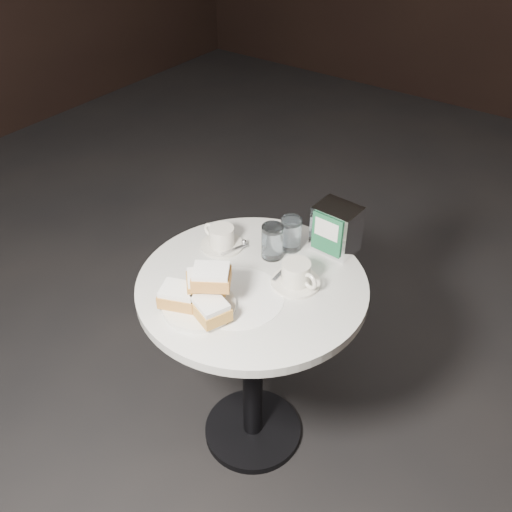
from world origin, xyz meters
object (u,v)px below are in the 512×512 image
(beignet_plate, at_px, (201,295))
(napkin_dispenser, at_px, (336,229))
(cafe_table, at_px, (252,329))
(coffee_cup_right, at_px, (296,275))
(water_glass_left, at_px, (272,242))
(coffee_cup_left, at_px, (221,238))
(water_glass_right, at_px, (291,234))

(beignet_plate, distance_m, napkin_dispenser, 0.50)
(cafe_table, xyz_separation_m, napkin_dispenser, (0.12, 0.29, 0.28))
(coffee_cup_right, bearing_deg, napkin_dispenser, 100.98)
(water_glass_left, distance_m, napkin_dispenser, 0.21)
(cafe_table, bearing_deg, coffee_cup_left, 154.80)
(cafe_table, distance_m, beignet_plate, 0.31)
(water_glass_left, bearing_deg, napkin_dispenser, 46.86)
(water_glass_right, bearing_deg, napkin_dispenser, 34.50)
(coffee_cup_right, relative_size, water_glass_left, 1.56)
(coffee_cup_right, bearing_deg, coffee_cup_left, -171.77)
(water_glass_left, bearing_deg, coffee_cup_left, -161.80)
(cafe_table, bearing_deg, beignet_plate, -104.72)
(beignet_plate, bearing_deg, cafe_table, 75.28)
(cafe_table, relative_size, coffee_cup_right, 4.23)
(coffee_cup_right, distance_m, water_glass_right, 0.18)
(water_glass_right, xyz_separation_m, napkin_dispenser, (0.12, 0.08, 0.02))
(coffee_cup_left, xyz_separation_m, napkin_dispenser, (0.30, 0.20, 0.05))
(cafe_table, distance_m, coffee_cup_left, 0.31)
(coffee_cup_right, xyz_separation_m, water_glass_right, (-0.11, 0.14, 0.02))
(water_glass_right, height_order, napkin_dispenser, napkin_dispenser)
(cafe_table, bearing_deg, coffee_cup_right, 31.39)
(water_glass_left, height_order, water_glass_right, water_glass_left)
(coffee_cup_left, distance_m, napkin_dispenser, 0.37)
(coffee_cup_right, bearing_deg, cafe_table, -136.67)
(cafe_table, distance_m, napkin_dispenser, 0.42)
(coffee_cup_left, xyz_separation_m, water_glass_right, (0.19, 0.12, 0.02))
(water_glass_left, bearing_deg, coffee_cup_right, -28.00)
(beignet_plate, relative_size, coffee_cup_right, 1.32)
(beignet_plate, height_order, coffee_cup_right, beignet_plate)
(beignet_plate, height_order, napkin_dispenser, napkin_dispenser)
(napkin_dispenser, bearing_deg, cafe_table, -108.67)
(coffee_cup_left, xyz_separation_m, coffee_cup_right, (0.30, -0.02, 0.00))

